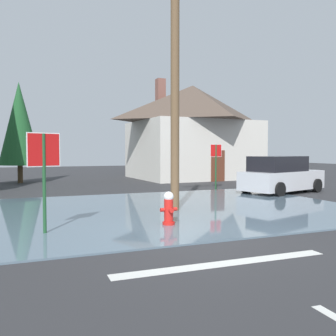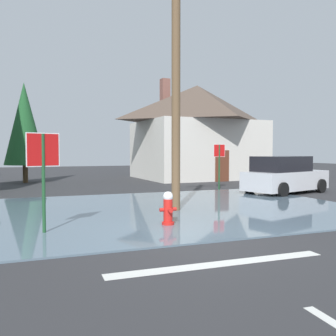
{
  "view_description": "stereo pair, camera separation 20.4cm",
  "coord_description": "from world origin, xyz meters",
  "px_view_note": "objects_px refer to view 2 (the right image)",
  "views": [
    {
      "loc": [
        -3.78,
        -7.4,
        1.96
      ],
      "look_at": [
        -0.02,
        2.11,
        1.48
      ],
      "focal_mm": 39.08,
      "sensor_mm": 36.0,
      "label": 1
    },
    {
      "loc": [
        -3.58,
        -7.48,
        1.96
      ],
      "look_at": [
        -0.02,
        2.11,
        1.48
      ],
      "focal_mm": 39.08,
      "sensor_mm": 36.0,
      "label": 2
    }
  ],
  "objects_px": {
    "utility_pole": "(176,86)",
    "stop_sign_far": "(219,158)",
    "parked_car": "(284,176)",
    "pine_tree_short_left": "(24,124)",
    "house": "(197,130)",
    "stop_sign_near": "(43,162)",
    "fire_hydrant": "(168,209)"
  },
  "relations": [
    {
      "from": "utility_pole",
      "to": "stop_sign_far",
      "type": "distance_m",
      "value": 7.5
    },
    {
      "from": "parked_car",
      "to": "pine_tree_short_left",
      "type": "relative_size",
      "value": 0.76
    },
    {
      "from": "parked_car",
      "to": "utility_pole",
      "type": "bearing_deg",
      "value": -155.65
    },
    {
      "from": "pine_tree_short_left",
      "to": "parked_car",
      "type": "bearing_deg",
      "value": -42.01
    },
    {
      "from": "stop_sign_far",
      "to": "house",
      "type": "distance_m",
      "value": 8.2
    },
    {
      "from": "stop_sign_near",
      "to": "house",
      "type": "height_order",
      "value": "house"
    },
    {
      "from": "pine_tree_short_left",
      "to": "fire_hydrant",
      "type": "bearing_deg",
      "value": -76.37
    },
    {
      "from": "house",
      "to": "parked_car",
      "type": "distance_m",
      "value": 10.47
    },
    {
      "from": "fire_hydrant",
      "to": "parked_car",
      "type": "bearing_deg",
      "value": 33.6
    },
    {
      "from": "utility_pole",
      "to": "house",
      "type": "xyz_separation_m",
      "value": [
        6.85,
        13.11,
        -0.57
      ]
    },
    {
      "from": "stop_sign_near",
      "to": "utility_pole",
      "type": "xyz_separation_m",
      "value": [
        4.1,
        1.94,
        2.32
      ]
    },
    {
      "from": "stop_sign_far",
      "to": "house",
      "type": "bearing_deg",
      "value": 73.12
    },
    {
      "from": "fire_hydrant",
      "to": "utility_pole",
      "type": "relative_size",
      "value": 0.12
    },
    {
      "from": "fire_hydrant",
      "to": "house",
      "type": "distance_m",
      "value": 17.39
    },
    {
      "from": "stop_sign_near",
      "to": "utility_pole",
      "type": "relative_size",
      "value": 0.31
    },
    {
      "from": "stop_sign_near",
      "to": "utility_pole",
      "type": "distance_m",
      "value": 5.09
    },
    {
      "from": "stop_sign_near",
      "to": "parked_car",
      "type": "xyz_separation_m",
      "value": [
        10.69,
        4.92,
        -0.9
      ]
    },
    {
      "from": "utility_pole",
      "to": "stop_sign_far",
      "type": "height_order",
      "value": "utility_pole"
    },
    {
      "from": "house",
      "to": "pine_tree_short_left",
      "type": "distance_m",
      "value": 11.6
    },
    {
      "from": "utility_pole",
      "to": "parked_car",
      "type": "height_order",
      "value": "utility_pole"
    },
    {
      "from": "fire_hydrant",
      "to": "stop_sign_far",
      "type": "xyz_separation_m",
      "value": [
        5.57,
        7.55,
        1.17
      ]
    },
    {
      "from": "utility_pole",
      "to": "parked_car",
      "type": "relative_size",
      "value": 1.65
    },
    {
      "from": "stop_sign_far",
      "to": "parked_car",
      "type": "relative_size",
      "value": 0.49
    },
    {
      "from": "stop_sign_near",
      "to": "fire_hydrant",
      "type": "height_order",
      "value": "stop_sign_near"
    },
    {
      "from": "stop_sign_near",
      "to": "parked_car",
      "type": "bearing_deg",
      "value": 24.73
    },
    {
      "from": "utility_pole",
      "to": "parked_car",
      "type": "bearing_deg",
      "value": 24.35
    },
    {
      "from": "stop_sign_near",
      "to": "stop_sign_far",
      "type": "height_order",
      "value": "stop_sign_near"
    },
    {
      "from": "pine_tree_short_left",
      "to": "stop_sign_near",
      "type": "bearing_deg",
      "value": -87.52
    },
    {
      "from": "utility_pole",
      "to": "fire_hydrant",
      "type": "bearing_deg",
      "value": -116.57
    },
    {
      "from": "fire_hydrant",
      "to": "stop_sign_far",
      "type": "distance_m",
      "value": 9.46
    },
    {
      "from": "house",
      "to": "parked_car",
      "type": "height_order",
      "value": "house"
    },
    {
      "from": "stop_sign_far",
      "to": "stop_sign_near",
      "type": "bearing_deg",
      "value": -139.35
    }
  ]
}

